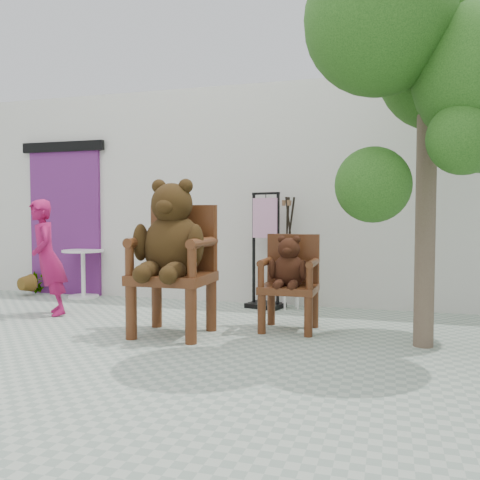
{
  "coord_description": "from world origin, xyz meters",
  "views": [
    {
      "loc": [
        1.78,
        -4.12,
        1.24
      ],
      "look_at": [
        0.21,
        1.16,
        0.95
      ],
      "focal_mm": 38.0,
      "sensor_mm": 36.0,
      "label": 1
    }
  ],
  "objects_px": {
    "cafe_table": "(83,268)",
    "tree": "(450,64)",
    "person": "(48,258)",
    "display_stand": "(265,263)",
    "stool_bucket": "(291,259)",
    "chair_big": "(173,246)",
    "chair_small": "(290,273)"
  },
  "relations": [
    {
      "from": "chair_small",
      "to": "stool_bucket",
      "type": "distance_m",
      "value": 1.21
    },
    {
      "from": "chair_big",
      "to": "cafe_table",
      "type": "relative_size",
      "value": 2.25
    },
    {
      "from": "chair_small",
      "to": "display_stand",
      "type": "bearing_deg",
      "value": 115.13
    },
    {
      "from": "tree",
      "to": "person",
      "type": "bearing_deg",
      "value": 176.26
    },
    {
      "from": "cafe_table",
      "to": "tree",
      "type": "height_order",
      "value": "tree"
    },
    {
      "from": "display_stand",
      "to": "stool_bucket",
      "type": "bearing_deg",
      "value": 18.38
    },
    {
      "from": "cafe_table",
      "to": "stool_bucket",
      "type": "xyz_separation_m",
      "value": [
        3.09,
        0.0,
        0.2
      ]
    },
    {
      "from": "person",
      "to": "cafe_table",
      "type": "bearing_deg",
      "value": 153.35
    },
    {
      "from": "chair_small",
      "to": "person",
      "type": "bearing_deg",
      "value": -178.31
    },
    {
      "from": "chair_small",
      "to": "person",
      "type": "relative_size",
      "value": 0.72
    },
    {
      "from": "chair_small",
      "to": "stool_bucket",
      "type": "xyz_separation_m",
      "value": [
        -0.22,
        1.19,
        0.03
      ]
    },
    {
      "from": "cafe_table",
      "to": "stool_bucket",
      "type": "distance_m",
      "value": 3.1
    },
    {
      "from": "person",
      "to": "tree",
      "type": "bearing_deg",
      "value": 43.7
    },
    {
      "from": "chair_small",
      "to": "display_stand",
      "type": "distance_m",
      "value": 1.29
    },
    {
      "from": "stool_bucket",
      "to": "chair_big",
      "type": "bearing_deg",
      "value": -117.02
    },
    {
      "from": "chair_small",
      "to": "tree",
      "type": "xyz_separation_m",
      "value": [
        1.51,
        -0.38,
        1.95
      ]
    },
    {
      "from": "chair_big",
      "to": "person",
      "type": "distance_m",
      "value": 1.92
    },
    {
      "from": "chair_small",
      "to": "cafe_table",
      "type": "distance_m",
      "value": 3.52
    },
    {
      "from": "display_stand",
      "to": "stool_bucket",
      "type": "distance_m",
      "value": 0.33
    },
    {
      "from": "person",
      "to": "tree",
      "type": "relative_size",
      "value": 0.38
    },
    {
      "from": "person",
      "to": "display_stand",
      "type": "xyz_separation_m",
      "value": [
        2.4,
        1.25,
        -0.12
      ]
    },
    {
      "from": "stool_bucket",
      "to": "cafe_table",
      "type": "bearing_deg",
      "value": -179.99
    },
    {
      "from": "cafe_table",
      "to": "tree",
      "type": "bearing_deg",
      "value": -17.98
    },
    {
      "from": "display_stand",
      "to": "stool_bucket",
      "type": "height_order",
      "value": "display_stand"
    },
    {
      "from": "cafe_table",
      "to": "person",
      "type": "bearing_deg",
      "value": -74.09
    },
    {
      "from": "chair_small",
      "to": "stool_bucket",
      "type": "bearing_deg",
      "value": 100.43
    },
    {
      "from": "person",
      "to": "tree",
      "type": "xyz_separation_m",
      "value": [
        4.46,
        -0.29,
        1.86
      ]
    },
    {
      "from": "chair_big",
      "to": "chair_small",
      "type": "height_order",
      "value": "chair_big"
    },
    {
      "from": "stool_bucket",
      "to": "tree",
      "type": "bearing_deg",
      "value": -42.22
    },
    {
      "from": "chair_big",
      "to": "person",
      "type": "height_order",
      "value": "chair_big"
    },
    {
      "from": "display_stand",
      "to": "stool_bucket",
      "type": "relative_size",
      "value": 1.04
    },
    {
      "from": "person",
      "to": "display_stand",
      "type": "relative_size",
      "value": 0.93
    }
  ]
}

